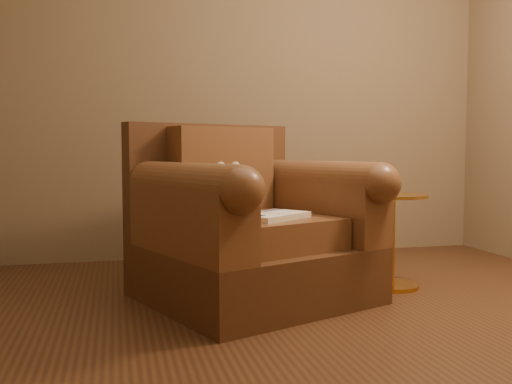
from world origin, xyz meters
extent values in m
plane|color=#4D2F1A|center=(0.00, 0.00, 0.00)|extent=(4.00, 4.00, 0.00)
cube|color=#7A674B|center=(0.00, 2.00, 1.35)|extent=(4.00, 0.02, 2.70)
cube|color=#4E2F1A|center=(-0.25, 0.65, 0.16)|extent=(1.43, 1.40, 0.31)
cube|color=#4E2F1A|center=(-0.43, 1.09, 0.66)|extent=(1.08, 0.52, 0.69)
cube|color=brown|center=(-0.23, 0.60, 0.40)|extent=(0.89, 0.96, 0.17)
cube|color=brown|center=(-0.37, 0.95, 0.73)|extent=(0.67, 0.41, 0.50)
cube|color=brown|center=(-0.65, 0.43, 0.49)|extent=(0.56, 0.96, 0.36)
cube|color=brown|center=(0.18, 0.76, 0.49)|extent=(0.56, 0.96, 0.36)
cylinder|color=brown|center=(-0.65, 0.43, 0.67)|extent=(0.56, 0.96, 0.22)
cylinder|color=brown|center=(0.18, 0.76, 0.67)|extent=(0.56, 0.96, 0.22)
ellipsoid|color=beige|center=(-0.37, 0.77, 0.57)|extent=(0.18, 0.16, 0.19)
sphere|color=beige|center=(-0.37, 0.78, 0.70)|extent=(0.13, 0.13, 0.13)
ellipsoid|color=beige|center=(-0.41, 0.78, 0.75)|extent=(0.05, 0.03, 0.05)
ellipsoid|color=beige|center=(-0.32, 0.79, 0.75)|extent=(0.05, 0.03, 0.05)
ellipsoid|color=beige|center=(-0.36, 0.72, 0.68)|extent=(0.06, 0.04, 0.05)
sphere|color=black|center=(-0.35, 0.70, 0.69)|extent=(0.02, 0.02, 0.02)
ellipsoid|color=beige|center=(-0.43, 0.68, 0.57)|extent=(0.06, 0.12, 0.06)
ellipsoid|color=beige|center=(-0.27, 0.71, 0.57)|extent=(0.06, 0.12, 0.06)
ellipsoid|color=beige|center=(-0.39, 0.66, 0.51)|extent=(0.07, 0.12, 0.06)
ellipsoid|color=beige|center=(-0.30, 0.67, 0.51)|extent=(0.07, 0.12, 0.06)
cube|color=beige|center=(-0.20, 0.45, 0.49)|extent=(0.46, 0.43, 0.03)
cube|color=white|center=(-0.27, 0.39, 0.51)|extent=(0.30, 0.31, 0.00)
cube|color=white|center=(-0.12, 0.51, 0.51)|extent=(0.30, 0.31, 0.00)
cube|color=beige|center=(-0.20, 0.45, 0.51)|extent=(0.15, 0.19, 0.00)
cube|color=#0F1638|center=(-0.31, 0.36, 0.51)|extent=(0.10, 0.11, 0.00)
cube|color=slate|center=(-0.17, 0.58, 0.51)|extent=(0.17, 0.15, 0.00)
cylinder|color=gold|center=(0.64, 0.71, 0.01)|extent=(0.33, 0.33, 0.02)
cylinder|color=gold|center=(0.64, 0.71, 0.29)|extent=(0.03, 0.03, 0.53)
cylinder|color=gold|center=(0.64, 0.71, 0.57)|extent=(0.41, 0.41, 0.02)
cylinder|color=gold|center=(0.64, 0.71, 0.55)|extent=(0.03, 0.03, 0.02)
camera|label=1|loc=(-1.00, -2.45, 0.84)|focal=40.00mm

